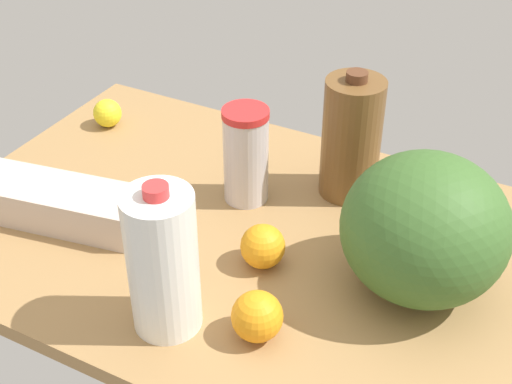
{
  "coord_description": "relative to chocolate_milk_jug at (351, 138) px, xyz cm",
  "views": [
    {
      "loc": [
        47.04,
        -89.5,
        84.78
      ],
      "look_at": [
        0.0,
        0.0,
        13.0
      ],
      "focal_mm": 50.0,
      "sensor_mm": 36.0,
      "label": 1
    }
  ],
  "objects": [
    {
      "name": "countertop",
      "position": [
        -9.18,
        -21.4,
        -13.64
      ],
      "size": [
        120.0,
        76.0,
        3.0
      ],
      "primitive_type": "cube",
      "color": "#9F7747",
      "rests_on": "ground"
    },
    {
      "name": "milk_jug",
      "position": [
        -11.59,
        -46.54,
        0.1
      ],
      "size": [
        10.78,
        10.78,
        26.04
      ],
      "color": "white",
      "rests_on": "countertop"
    },
    {
      "name": "lemon_loose",
      "position": [
        -57.75,
        -1.25,
        -8.95
      ],
      "size": [
        6.38,
        6.38,
        6.38
      ],
      "primitive_type": "sphere",
      "color": "yellow",
      "rests_on": "countertop"
    },
    {
      "name": "chocolate_milk_jug",
      "position": [
        0.0,
        0.0,
        0.0
      ],
      "size": [
        11.33,
        11.33,
        25.84
      ],
      "color": "brown",
      "rests_on": "countertop"
    },
    {
      "name": "egg_carton",
      "position": [
        -44.19,
        -33.73,
        -8.49
      ],
      "size": [
        33.67,
        16.45,
        7.3
      ],
      "primitive_type": "cube",
      "rotation": [
        0.0,
        0.0,
        0.17
      ],
      "color": "beige",
      "rests_on": "countertop"
    },
    {
      "name": "orange_far_back",
      "position": [
        -4.72,
        -27.42,
        -8.24
      ],
      "size": [
        7.79,
        7.79,
        7.79
      ],
      "primitive_type": "sphere",
      "color": "orange",
      "rests_on": "countertop"
    },
    {
      "name": "orange_near_front",
      "position": [
        2.19,
        -42.68,
        -8.12
      ],
      "size": [
        8.03,
        8.03,
        8.03
      ],
      "primitive_type": "sphere",
      "color": "orange",
      "rests_on": "countertop"
    },
    {
      "name": "tumbler_cup",
      "position": [
        -16.65,
        -11.31,
        -2.41
      ],
      "size": [
        8.84,
        8.84,
        19.38
      ],
      "color": "silver",
      "rests_on": "countertop"
    },
    {
      "name": "watermelon",
      "position": [
        20.43,
        -20.52,
        0.02
      ],
      "size": [
        26.86,
        26.86,
        24.32
      ],
      "primitive_type": "ellipsoid",
      "color": "#396329",
      "rests_on": "countertop"
    }
  ]
}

